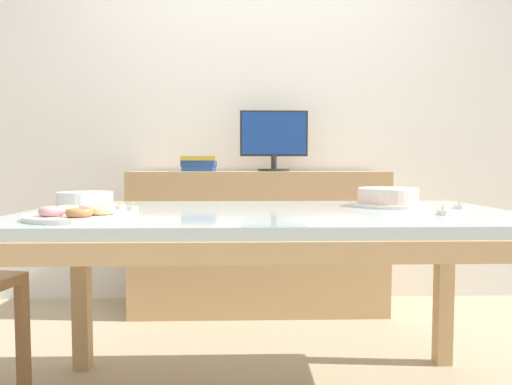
# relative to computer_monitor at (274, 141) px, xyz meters

# --- Properties ---
(wall_back) EXTENTS (8.00, 0.10, 2.60)m
(wall_back) POSITION_rel_computer_monitor_xyz_m (-0.10, 0.30, 0.23)
(wall_back) COLOR white
(wall_back) RESTS_ON ground
(dining_table) EXTENTS (1.77, 0.93, 0.75)m
(dining_table) POSITION_rel_computer_monitor_xyz_m (-0.10, -1.23, -0.40)
(dining_table) COLOR silver
(dining_table) RESTS_ON ground
(sideboard) EXTENTS (1.57, 0.44, 0.88)m
(sideboard) POSITION_rel_computer_monitor_xyz_m (-0.10, 0.00, -0.63)
(sideboard) COLOR tan
(sideboard) RESTS_ON ground
(computer_monitor) EXTENTS (0.42, 0.20, 0.38)m
(computer_monitor) POSITION_rel_computer_monitor_xyz_m (0.00, 0.00, 0.00)
(computer_monitor) COLOR #262628
(computer_monitor) RESTS_ON sideboard
(book_stack) EXTENTS (0.22, 0.17, 0.09)m
(book_stack) POSITION_rel_computer_monitor_xyz_m (-0.47, 0.00, -0.14)
(book_stack) COLOR #23478C
(book_stack) RESTS_ON sideboard
(cake_chocolate_round) EXTENTS (0.30, 0.30, 0.07)m
(cake_chocolate_round) POSITION_rel_computer_monitor_xyz_m (0.38, -1.06, -0.28)
(cake_chocolate_round) COLOR silver
(cake_chocolate_round) RESTS_ON dining_table
(pastry_platter) EXTENTS (0.32, 0.32, 0.04)m
(pastry_platter) POSITION_rel_computer_monitor_xyz_m (-0.69, -1.46, -0.30)
(pastry_platter) COLOR silver
(pastry_platter) RESTS_ON dining_table
(plate_stack) EXTENTS (0.21, 0.21, 0.06)m
(plate_stack) POSITION_rel_computer_monitor_xyz_m (-0.81, -1.08, -0.29)
(plate_stack) COLOR silver
(plate_stack) RESTS_ON dining_table
(tealight_right_edge) EXTENTS (0.04, 0.04, 0.04)m
(tealight_right_edge) POSITION_rel_computer_monitor_xyz_m (-0.59, -1.22, -0.31)
(tealight_right_edge) COLOR silver
(tealight_right_edge) RESTS_ON dining_table
(tealight_left_edge) EXTENTS (0.04, 0.04, 0.04)m
(tealight_left_edge) POSITION_rel_computer_monitor_xyz_m (-0.64, -1.18, -0.31)
(tealight_left_edge) COLOR silver
(tealight_left_edge) RESTS_ON dining_table
(tealight_near_cakes) EXTENTS (0.04, 0.04, 0.04)m
(tealight_near_cakes) POSITION_rel_computer_monitor_xyz_m (0.46, -1.39, -0.31)
(tealight_near_cakes) COLOR silver
(tealight_near_cakes) RESTS_ON dining_table
(tealight_centre) EXTENTS (0.04, 0.04, 0.04)m
(tealight_centre) POSITION_rel_computer_monitor_xyz_m (0.62, -1.18, -0.31)
(tealight_centre) COLOR silver
(tealight_centre) RESTS_ON dining_table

